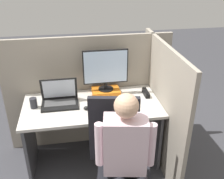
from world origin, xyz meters
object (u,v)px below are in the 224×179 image
at_px(carrot_toy, 110,114).
at_px(office_chair, 119,161).
at_px(stapler, 146,93).
at_px(person, 128,158).
at_px(laptop, 60,99).
at_px(monitor, 106,68).
at_px(pen_cup, 34,103).
at_px(paper_box, 106,91).

xyz_separation_m(carrot_toy, office_chair, (0.02, -0.42, -0.22)).
height_order(stapler, office_chair, office_chair).
bearing_deg(office_chair, person, -79.64).
bearing_deg(laptop, carrot_toy, -33.74).
bearing_deg(stapler, laptop, -177.87).
bearing_deg(office_chair, monitor, 89.09).
xyz_separation_m(monitor, stapler, (0.43, -0.11, -0.28)).
distance_m(carrot_toy, pen_cup, 0.79).
height_order(monitor, office_chair, monitor).
relative_size(carrot_toy, office_chair, 0.15).
xyz_separation_m(paper_box, carrot_toy, (-0.03, -0.47, -0.00)).
bearing_deg(stapler, monitor, 165.21).
relative_size(paper_box, stapler, 1.82).
height_order(stapler, person, person).
bearing_deg(monitor, stapler, -14.79).
distance_m(stapler, carrot_toy, 0.59).
xyz_separation_m(stapler, person, (-0.42, -0.95, -0.05)).
distance_m(paper_box, laptop, 0.53).
height_order(paper_box, monitor, monitor).
xyz_separation_m(laptop, pen_cup, (-0.26, -0.04, 0.00)).
xyz_separation_m(paper_box, person, (0.02, -1.06, -0.05)).
xyz_separation_m(laptop, person, (0.53, -0.92, -0.07)).
height_order(paper_box, pen_cup, pen_cup).
bearing_deg(paper_box, pen_cup, -166.72).
relative_size(stapler, pen_cup, 1.56).
bearing_deg(laptop, stapler, 2.13).
relative_size(office_chair, pen_cup, 10.10).
xyz_separation_m(laptop, stapler, (0.94, 0.04, -0.02)).
distance_m(laptop, carrot_toy, 0.57).
relative_size(monitor, laptop, 1.30).
height_order(stapler, pen_cup, pen_cup).
height_order(laptop, stapler, laptop).
relative_size(paper_box, laptop, 0.81).
distance_m(stapler, office_chair, 0.92).
distance_m(stapler, person, 1.04).
xyz_separation_m(paper_box, laptop, (-0.51, -0.15, 0.02)).
relative_size(monitor, office_chair, 0.45).
distance_m(office_chair, pen_cup, 1.07).
xyz_separation_m(monitor, carrot_toy, (-0.03, -0.47, -0.28)).
distance_m(paper_box, pen_cup, 0.80).
xyz_separation_m(stapler, office_chair, (-0.45, -0.78, -0.23)).
distance_m(paper_box, person, 1.07).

